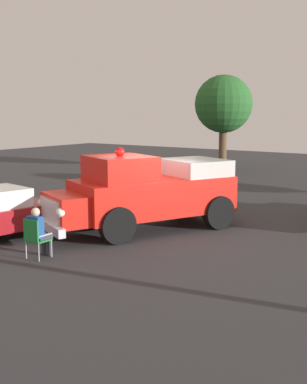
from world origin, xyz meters
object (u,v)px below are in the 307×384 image
vintage_fire_truck (147,192)px  lawn_chair_by_car (14,201)px  spectator_standing (225,189)px  lawn_chair_near_truck (35,236)px  spectator_seated (39,231)px  oak_tree_right (224,105)px

vintage_fire_truck → lawn_chair_by_car: 4.93m
spectator_standing → lawn_chair_near_truck: bearing=168.8°
spectator_seated → oak_tree_right: size_ratio=0.22×
lawn_chair_near_truck → spectator_standing: 7.47m
vintage_fire_truck → lawn_chair_near_truck: bearing=173.9°
spectator_seated → spectator_standing: size_ratio=0.77×
lawn_chair_near_truck → spectator_standing: bearing=-11.2°
oak_tree_right → lawn_chair_by_car: bearing=-177.9°
vintage_fire_truck → lawn_chair_near_truck: vintage_fire_truck is taller
lawn_chair_near_truck → spectator_standing: spectator_standing is taller
spectator_seated → spectator_standing: spectator_standing is taller
lawn_chair_by_car → spectator_standing: spectator_standing is taller
vintage_fire_truck → lawn_chair_near_truck: (-4.10, 0.44, -0.61)m
vintage_fire_truck → oak_tree_right: size_ratio=1.10×
lawn_chair_near_truck → oak_tree_right: oak_tree_right is taller
vintage_fire_truck → oak_tree_right: oak_tree_right is taller
lawn_chair_near_truck → lawn_chair_by_car: size_ratio=1.00×
vintage_fire_truck → spectator_seated: size_ratio=4.90×
oak_tree_right → lawn_chair_near_truck: bearing=-165.7°
lawn_chair_near_truck → lawn_chair_by_car: (2.88, 4.30, 0.00)m
vintage_fire_truck → lawn_chair_near_truck: 4.17m
lawn_chair_near_truck → vintage_fire_truck: bearing=-6.1°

